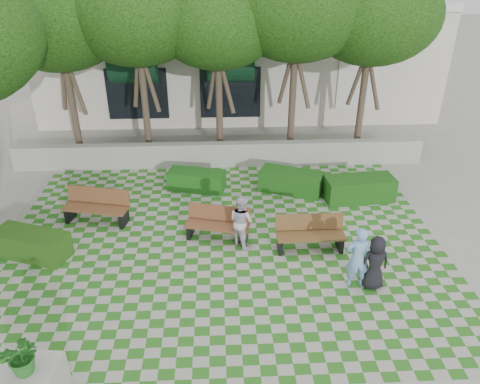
{
  "coord_description": "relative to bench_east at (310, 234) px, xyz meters",
  "views": [
    {
      "loc": [
        -0.04,
        -9.66,
        7.45
      ],
      "look_at": [
        0.5,
        1.5,
        1.4
      ],
      "focal_mm": 35.0,
      "sensor_mm": 36.0,
      "label": 1
    }
  ],
  "objects": [
    {
      "name": "ground",
      "position": [
        -2.35,
        -0.77,
        -0.47
      ],
      "size": [
        90.0,
        90.0,
        0.0
      ],
      "primitive_type": "plane",
      "color": "gray",
      "rests_on": "ground"
    },
    {
      "name": "lawn",
      "position": [
        -2.35,
        0.23,
        -0.46
      ],
      "size": [
        12.0,
        12.0,
        0.0
      ],
      "primitive_type": "plane",
      "color": "#2B721E",
      "rests_on": "ground"
    },
    {
      "name": "retaining_wall",
      "position": [
        -2.35,
        5.43,
        -0.02
      ],
      "size": [
        15.0,
        0.36,
        0.9
      ],
      "primitive_type": "cube",
      "color": "#9E9B93",
      "rests_on": "ground"
    },
    {
      "name": "bench_east",
      "position": [
        0.0,
        0.0,
        0.0
      ],
      "size": [
        1.84,
        0.63,
        0.97
      ],
      "rotation": [
        0.0,
        0.0,
        0.01
      ],
      "color": "brown",
      "rests_on": "ground"
    },
    {
      "name": "bench_mid",
      "position": [
        -2.48,
        0.63,
        -0.02
      ],
      "size": [
        1.87,
        1.0,
        0.93
      ],
      "rotation": [
        0.0,
        0.0,
        -0.24
      ],
      "color": "brown",
      "rests_on": "ground"
    },
    {
      "name": "bench_west",
      "position": [
        -6.06,
        1.71,
        0.02
      ],
      "size": [
        2.01,
        1.04,
        1.01
      ],
      "rotation": [
        0.0,
        0.0,
        -0.22
      ],
      "color": "brown",
      "rests_on": "ground"
    },
    {
      "name": "hedge_east",
      "position": [
        2.08,
        2.64,
        -0.08
      ],
      "size": [
        2.26,
        1.07,
        0.77
      ],
      "primitive_type": "cube",
      "rotation": [
        0.0,
        0.0,
        0.09
      ],
      "color": "#164512",
      "rests_on": "ground"
    },
    {
      "name": "hedge_midright",
      "position": [
        -0.03,
        3.31,
        -0.11
      ],
      "size": [
        2.2,
        1.55,
        0.71
      ],
      "primitive_type": "cube",
      "rotation": [
        0.0,
        0.0,
        -0.4
      ],
      "color": "#174913",
      "rests_on": "ground"
    },
    {
      "name": "hedge_midleft",
      "position": [
        -3.18,
        3.61,
        -0.14
      ],
      "size": [
        1.99,
        1.17,
        0.65
      ],
      "primitive_type": "cube",
      "rotation": [
        0.0,
        0.0,
        -0.24
      ],
      "color": "#174F15",
      "rests_on": "ground"
    },
    {
      "name": "hedge_west",
      "position": [
        -7.42,
        0.04,
        -0.12
      ],
      "size": [
        2.14,
        1.43,
        0.7
      ],
      "primitive_type": "cube",
      "rotation": [
        0.0,
        0.0,
        -0.35
      ],
      "color": "#1E4512",
      "rests_on": "ground"
    },
    {
      "name": "planter_front",
      "position": [
        -5.76,
        -4.68,
        0.21
      ],
      "size": [
        1.03,
        1.03,
        1.67
      ],
      "rotation": [
        0.0,
        0.0,
        -0.1
      ],
      "color": "#9E9B93",
      "rests_on": "ground"
    },
    {
      "name": "person_blue",
      "position": [
        0.82,
        -1.59,
        0.35
      ],
      "size": [
        0.6,
        0.4,
        1.64
      ],
      "primitive_type": "imported",
      "rotation": [
        0.0,
        0.0,
        3.16
      ],
      "color": "#75A3D5",
      "rests_on": "ground"
    },
    {
      "name": "person_dark",
      "position": [
        1.24,
        -1.66,
        0.24
      ],
      "size": [
        0.73,
        0.52,
        1.41
      ],
      "primitive_type": "imported",
      "rotation": [
        0.0,
        0.0,
        3.24
      ],
      "color": "black",
      "rests_on": "ground"
    },
    {
      "name": "person_white",
      "position": [
        -1.84,
        0.28,
        0.29
      ],
      "size": [
        0.91,
        0.93,
        1.51
      ],
      "primitive_type": "imported",
      "rotation": [
        0.0,
        0.0,
        2.29
      ],
      "color": "silver",
      "rests_on": "ground"
    },
    {
      "name": "tree_row",
      "position": [
        -4.22,
        5.19,
        4.71
      ],
      "size": [
        17.7,
        13.4,
        7.41
      ],
      "color": "#47382B",
      "rests_on": "ground"
    },
    {
      "name": "building",
      "position": [
        -1.42,
        13.31,
        2.05
      ],
      "size": [
        18.0,
        8.92,
        5.15
      ],
      "color": "beige",
      "rests_on": "ground"
    }
  ]
}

